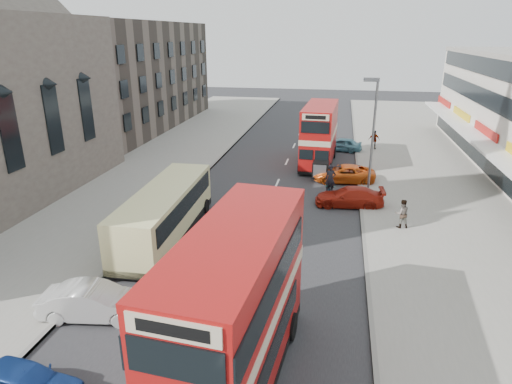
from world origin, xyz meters
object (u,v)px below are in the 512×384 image
Objects in this scene: car_left_near at (22,384)px; pedestrian_near at (402,213)px; street_lamp at (372,130)px; car_right_b at (344,174)px; bus_second at (319,135)px; coach at (165,211)px; cyclist at (330,187)px; car_left_front at (94,302)px; car_right_a at (349,197)px; bus_main at (236,311)px; pedestrian_far at (374,140)px; car_right_c at (341,144)px.

car_left_near is 2.22× the size of pedestrian_near.
car_right_b is (-1.59, 3.31, -4.13)m from street_lamp.
car_right_b is (2.16, -4.40, -1.96)m from bus_second.
coach is 2.13× the size of car_right_b.
car_right_b is 3.76m from cyclist.
street_lamp reaches higher than pedestrian_near.
car_right_a is (10.12, 14.23, -0.06)m from car_left_front.
street_lamp is 4.66m from car_right_a.
bus_main is at bearing 51.22° from pedestrian_near.
car_right_a is 2.47× the size of pedestrian_far.
car_left_front is at bearing -121.18° from pedestrian_far.
cyclist is (8.79, 15.67, 0.08)m from car_left_front.
car_left_front reaches higher than car_right_b.
cyclist is at bearing 4.09° from car_right_c.
pedestrian_near is at bearing -52.11° from cyclist.
car_left_front is 1.12× the size of car_right_c.
car_right_b is at bearing -179.15° from car_right_a.
car_left_near is 0.90× the size of car_left_front.
cyclist is at bearing -19.13° from car_left_near.
bus_second reaches higher than pedestrian_near.
bus_main reaches higher than pedestrian_far.
car_right_c is (-1.82, 12.77, -4.13)m from street_lamp.
coach is 5.56× the size of pedestrian_far.
car_left_front is at bearing -15.40° from bus_main.
car_left_front is at bearing -123.79° from cyclist.
bus_main is 6.97m from car_left_near.
bus_second reaches higher than pedestrian_far.
car_right_b reaches higher than car_right_c.
street_lamp reaches higher than bus_second.
street_lamp is 5.52m from car_right_b.
car_left_front is (-0.05, -7.54, -0.85)m from coach.
car_left_near is at bearing -26.34° from car_right_b.
bus_second is (1.15, 26.08, -0.15)m from bus_main.
street_lamp is 8.84m from bus_second.
car_right_b is at bearing -80.78° from pedestrian_near.
car_right_a is at bearing 9.59° from car_right_c.
pedestrian_far is (6.15, 32.02, -1.71)m from bus_main.
car_left_front is (-11.32, -16.00, -4.08)m from street_lamp.
pedestrian_far is (2.45, 15.41, 0.41)m from car_right_a.
bus_second is at bearing -168.45° from car_right_a.
bus_main is 2.18× the size of car_right_a.
car_right_c is (3.09, 31.15, -2.11)m from bus_main.
car_left_front is at bearing 74.99° from bus_second.
car_right_a is at bearing -107.23° from pedestrian_far.
bus_main reaches higher than cyclist.
bus_main is 15.05m from pedestrian_near.
car_right_b reaches higher than car_right_a.
car_right_c is (9.45, 21.23, -0.90)m from coach.
street_lamp is 2.12× the size of car_right_c.
car_left_near is 20.12m from pedestrian_near.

